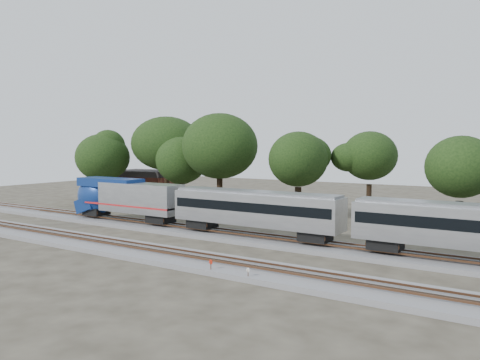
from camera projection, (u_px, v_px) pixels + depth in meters
name	position (u px, v px, depth m)	size (l,w,h in m)	color
ground	(207.00, 251.00, 41.62)	(160.00, 160.00, 0.00)	#383328
track_far	(243.00, 237.00, 46.64)	(160.00, 5.00, 0.73)	slate
track_near	(178.00, 258.00, 38.25)	(160.00, 5.00, 0.73)	slate
switch_stand_red	(211.00, 265.00, 33.84)	(0.35, 0.12, 1.13)	#512D19
switch_stand_white	(248.00, 273.00, 32.05)	(0.31, 0.13, 1.00)	#512D19
switch_lever	(216.00, 271.00, 34.35)	(0.50, 0.30, 0.30)	#512D19
brick_building	(147.00, 185.00, 80.55)	(11.30, 8.52, 5.09)	brown
tree_0	(103.00, 158.00, 73.59)	(7.61, 7.61, 10.73)	black
tree_1	(166.00, 144.00, 72.38)	(9.82, 9.82, 13.85)	black
tree_2	(181.00, 160.00, 67.99)	(7.34, 7.34, 10.35)	black
tree_3	(220.00, 146.00, 63.71)	(9.43, 9.43, 13.30)	black
tree_4	(298.00, 159.00, 58.55)	(7.78, 7.78, 10.97)	black
tree_5	(370.00, 156.00, 60.36)	(8.17, 8.17, 11.51)	black
tree_6	(461.00, 167.00, 45.51)	(7.41, 7.41, 10.44)	black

